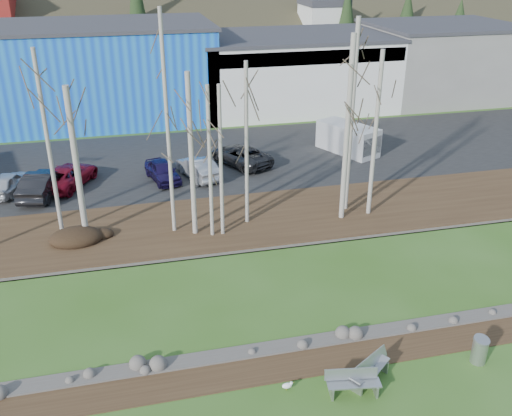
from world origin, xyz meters
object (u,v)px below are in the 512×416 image
object	(u,v)px
bench_damaged	(369,370)
car_3	(163,171)
car_2	(68,176)
van_white	(350,139)
car_4	(198,168)
car_1	(42,183)
car_0	(9,183)
car_5	(241,155)
litter_bin	(479,351)
seagull	(287,385)
bench_intact	(353,382)

from	to	relation	value
bench_damaged	car_3	xyz separation A→B (m)	(-5.51, 20.93, 0.37)
car_2	van_white	bearing A→B (deg)	-148.34
car_4	car_1	bearing A→B (deg)	-14.04
car_0	car_2	world-z (taller)	car_2
car_2	car_5	xyz separation A→B (m)	(11.74, 1.16, 0.01)
litter_bin	car_2	xyz separation A→B (m)	(-16.00, 21.54, 0.33)
car_0	litter_bin	bearing A→B (deg)	151.50
car_4	car_5	world-z (taller)	car_5
car_1	van_white	xyz separation A→B (m)	(21.68, 3.09, 0.26)
bench_damaged	seagull	distance (m)	3.04
car_1	car_5	bearing A→B (deg)	-155.92
bench_intact	car_3	xyz separation A→B (m)	(-4.66, 21.45, 0.33)
bench_damaged	bench_intact	bearing A→B (deg)	179.45
car_1	car_0	bearing A→B (deg)	-10.89
car_2	car_0	bearing A→B (deg)	31.89
seagull	car_0	xyz separation A→B (m)	(-12.11, 20.93, 0.64)
car_0	car_1	size ratio (longest dim) A/B	0.82
litter_bin	car_1	xyz separation A→B (m)	(-17.44, 20.25, 0.44)
seagull	van_white	bearing A→B (deg)	65.20
car_2	car_5	bearing A→B (deg)	-147.75
bench_damaged	car_2	bearing A→B (deg)	86.54
car_5	car_1	bearing A→B (deg)	-16.17
car_2	car_5	size ratio (longest dim) A/B	0.99
bench_damaged	car_2	world-z (taller)	car_2
bench_intact	car_1	world-z (taller)	car_1
seagull	car_5	xyz separation A→B (m)	(3.19, 22.42, 0.66)
bench_damaged	car_3	size ratio (longest dim) A/B	0.50
car_3	van_white	xyz separation A→B (m)	(14.18, 2.32, 0.39)
car_1	van_white	world-z (taller)	van_white
bench_damaged	van_white	size ratio (longest dim) A/B	0.38
car_4	bench_damaged	bearing A→B (deg)	80.50
car_1	car_2	xyz separation A→B (m)	(1.44, 1.30, -0.11)
litter_bin	car_0	size ratio (longest dim) A/B	0.25
car_3	car_4	world-z (taller)	car_4
car_5	bench_intact	bearing A→B (deg)	60.73
seagull	car_5	size ratio (longest dim) A/B	0.09
car_1	van_white	bearing A→B (deg)	-158.37
car_4	car_5	size ratio (longest dim) A/B	0.84
car_4	car_5	distance (m)	3.77
car_1	car_5	xyz separation A→B (m)	(13.18, 2.46, -0.10)
car_0	bench_damaged	bearing A→B (deg)	144.43
bench_damaged	litter_bin	distance (m)	4.43
litter_bin	car_5	xyz separation A→B (m)	(-4.26, 22.71, 0.34)
bench_damaged	seagull	world-z (taller)	bench_damaged
bench_intact	car_2	distance (m)	24.45
litter_bin	car_3	world-z (taller)	car_3
van_white	car_0	bearing A→B (deg)	160.36
car_2	car_5	world-z (taller)	car_5
bench_intact	car_2	xyz separation A→B (m)	(-10.72, 21.97, 0.36)
litter_bin	car_3	bearing A→B (deg)	115.33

